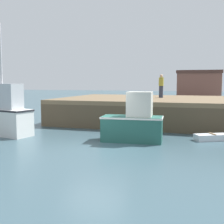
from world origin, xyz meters
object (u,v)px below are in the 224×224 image
at_px(rowboat, 212,137).
at_px(dockworker, 161,86).
at_px(fishing_boat_near_left, 3,115).
at_px(fishing_boat_near_right, 134,122).

relative_size(rowboat, dockworker, 1.06).
bearing_deg(rowboat, fishing_boat_near_left, -170.91).
bearing_deg(dockworker, rowboat, -62.34).
distance_m(fishing_boat_near_right, dockworker, 7.65).
bearing_deg(fishing_boat_near_right, rowboat, 20.39).
height_order(fishing_boat_near_left, fishing_boat_near_right, fishing_boat_near_left).
distance_m(fishing_boat_near_left, fishing_boat_near_right, 6.84).
xyz_separation_m(fishing_boat_near_right, dockworker, (0.22, 7.49, 1.56)).
bearing_deg(fishing_boat_near_left, rowboat, 9.09).
height_order(fishing_boat_near_right, rowboat, fishing_boat_near_right).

